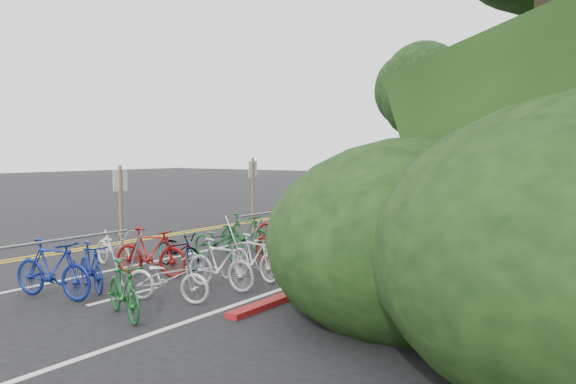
# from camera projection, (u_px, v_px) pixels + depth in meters

# --- Properties ---
(ground) EXTENTS (120.00, 120.00, 0.00)m
(ground) POSITION_uv_depth(u_px,v_px,m) (108.00, 261.00, 13.85)
(ground) COLOR black
(ground) RESTS_ON ground
(road_markings) EXTENTS (7.47, 80.00, 0.01)m
(road_markings) POSITION_uv_depth(u_px,v_px,m) (336.00, 221.00, 21.75)
(road_markings) COLOR gold
(road_markings) RESTS_ON ground
(red_curb) EXTENTS (0.25, 28.00, 0.10)m
(red_curb) POSITION_uv_depth(u_px,v_px,m) (483.00, 225.00, 20.41)
(red_curb) COLOR maroon
(red_curb) RESTS_ON ground
(bike_rack_front) EXTENTS (1.13, 3.28, 1.14)m
(bike_rack_front) POSITION_uv_depth(u_px,v_px,m) (51.00, 257.00, 9.81)
(bike_rack_front) COLOR #9B9FA6
(bike_rack_front) RESTS_ON ground
(bike_racks_rest) EXTENTS (1.14, 23.00, 1.17)m
(bike_racks_rest) POSITION_uv_depth(u_px,v_px,m) (422.00, 197.00, 22.71)
(bike_racks_rest) COLOR #9B9FA6
(bike_racks_rest) RESTS_ON ground
(signpost_near) EXTENTS (0.08, 0.40, 2.37)m
(signpost_near) POSITION_uv_depth(u_px,v_px,m) (121.00, 208.00, 13.22)
(signpost_near) COLOR brown
(signpost_near) RESTS_ON ground
(signposts_rest) EXTENTS (0.08, 18.40, 2.50)m
(signposts_rest) POSITION_uv_depth(u_px,v_px,m) (379.00, 180.00, 24.86)
(signposts_rest) COLOR brown
(signposts_rest) RESTS_ON ground
(bike_front) EXTENTS (0.99, 1.83, 0.91)m
(bike_front) POSITION_uv_depth(u_px,v_px,m) (114.00, 248.00, 12.98)
(bike_front) COLOR beige
(bike_front) RESTS_ON ground
(bike_valet) EXTENTS (3.08, 14.22, 1.10)m
(bike_valet) POSITION_uv_depth(u_px,v_px,m) (284.00, 236.00, 14.76)
(bike_valet) COLOR navy
(bike_valet) RESTS_ON ground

